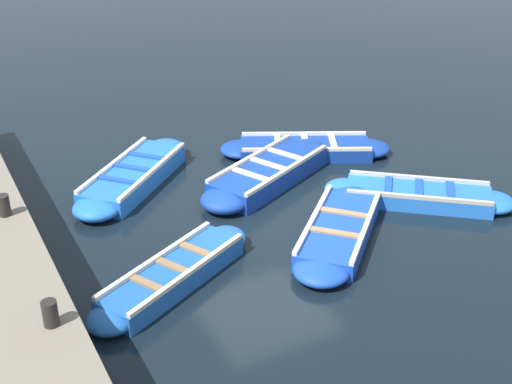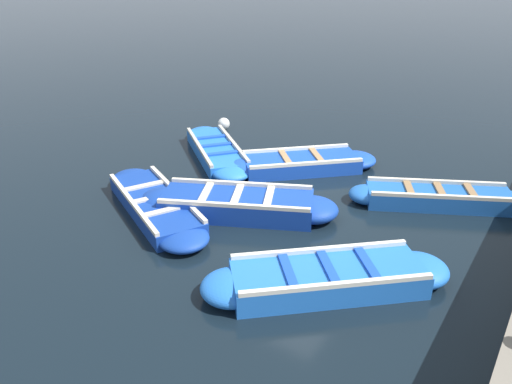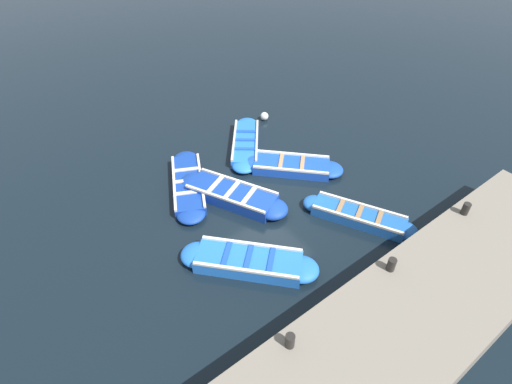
% 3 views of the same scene
% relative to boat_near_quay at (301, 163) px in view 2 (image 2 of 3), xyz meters
% --- Properties ---
extents(ground_plane, '(120.00, 120.00, 0.00)m').
position_rel_boat_near_quay_xyz_m(ground_plane, '(0.64, -1.63, -0.16)').
color(ground_plane, black).
extents(boat_near_quay, '(3.25, 3.19, 0.39)m').
position_rel_boat_near_quay_xyz_m(boat_near_quay, '(0.00, 0.00, 0.00)').
color(boat_near_quay, '#1947B7').
rests_on(boat_near_quay, ground).
extents(boat_outer_right, '(3.88, 2.55, 0.46)m').
position_rel_boat_near_quay_xyz_m(boat_outer_right, '(0.03, -2.57, 0.04)').
color(boat_outer_right, navy).
rests_on(boat_outer_right, ground).
extents(boat_tucked, '(3.46, 2.27, 0.40)m').
position_rel_boat_near_quay_xyz_m(boat_tucked, '(3.15, -0.05, 0.01)').
color(boat_tucked, '#1E59AD').
rests_on(boat_tucked, ground).
extents(boat_centre, '(3.80, 2.49, 0.36)m').
position_rel_boat_near_quay_xyz_m(boat_centre, '(-1.34, -3.39, -0.01)').
color(boat_centre, navy).
rests_on(boat_centre, ground).
extents(boat_mid_row, '(3.41, 2.96, 0.37)m').
position_rel_boat_near_quay_xyz_m(boat_mid_row, '(-2.14, -0.44, -0.01)').
color(boat_mid_row, blue).
rests_on(boat_mid_row, ground).
extents(boat_stern_in, '(3.42, 3.25, 0.44)m').
position_rel_boat_near_quay_xyz_m(boat_stern_in, '(2.54, -3.75, 0.02)').
color(boat_stern_in, blue).
rests_on(boat_stern_in, ground).
extents(buoy_orange_near, '(0.34, 0.34, 0.34)m').
position_rel_boat_near_quay_xyz_m(buoy_orange_near, '(-3.26, 1.35, 0.01)').
color(buoy_orange_near, silver).
rests_on(buoy_orange_near, ground).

